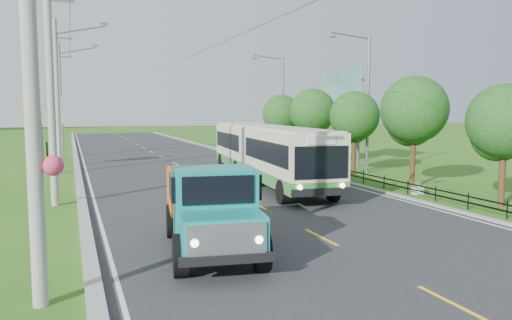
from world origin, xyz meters
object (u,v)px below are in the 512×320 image
tree_fourth (354,119)px  tree_second (503,125)px  planter_mid (337,170)px  billboard_right (342,95)px  streetlight_far (281,102)px  dump_truck (211,202)px  tree_back (281,116)px  pole_mid (58,96)px  tree_third (413,113)px  pole_far (61,100)px  streetlight_mid (366,99)px  planter_far (287,159)px  billboard_left (40,114)px  bus (266,149)px  planter_near (418,188)px  tree_fifth (312,114)px  pole_nearest (34,72)px  pole_near (52,88)px

tree_fourth → tree_second: bearing=-90.0°
planter_mid → billboard_right: (3.70, 6.00, 5.06)m
streetlight_far → dump_truck: 31.91m
tree_second → tree_back: size_ratio=0.96×
pole_mid → tree_third: pole_mid is taller
pole_far → streetlight_mid: pole_far is taller
tree_third → planter_far: 14.40m
pole_far → tree_fourth: (18.12, -18.86, -1.51)m
tree_fourth → planter_mid: tree_fourth is taller
tree_fourth → billboard_left: size_ratio=1.04×
billboard_right → bus: 12.55m
planter_far → tree_back: bearing=73.1°
billboard_left → dump_truck: size_ratio=0.81×
planter_near → billboard_left: 25.78m
pole_far → bus: size_ratio=0.60×
pole_mid → dump_truck: bearing=-78.1°
tree_fourth → bus: tree_fourth is taller
pole_far → tree_fifth: size_ratio=1.72×
planter_far → bus: bearing=-120.4°
bus → tree_second: bearing=-50.7°
tree_back → tree_fifth: bearing=-90.0°
streetlight_mid → tree_second: bearing=-93.8°
pole_nearest → billboard_left: bearing=92.7°
pole_near → dump_truck: size_ratio=1.56×
tree_second → planter_near: size_ratio=7.91×
tree_fifth → tree_back: bearing=90.0°
pole_near → billboard_left: (-1.24, 15.00, -1.23)m
pole_nearest → dump_truck: size_ratio=1.56×
tree_back → bus: (-6.90, -13.78, -1.74)m
tree_third → tree_second: bearing=-90.0°
pole_mid → pole_far: (0.00, 12.00, 0.00)m
tree_second → planter_mid: (-1.26, 11.86, -3.23)m
pole_near → planter_near: 17.79m
billboard_right → pole_mid: bearing=177.2°
planter_near → pole_far: bearing=122.0°
pole_nearest → planter_mid: size_ratio=14.93×
pole_near → pole_far: same height
pole_near → dump_truck: 10.90m
tree_back → streetlight_far: size_ratio=0.61×
tree_third → tree_back: bearing=90.0°
pole_near → bus: 12.13m
billboard_left → streetlight_far: bearing=11.2°
tree_back → streetlight_mid: streetlight_mid is taller
tree_fifth → billboard_left: size_ratio=1.12×
pole_mid → billboard_left: pole_mid is taller
tree_fifth → billboard_left: 19.74m
pole_nearest → streetlight_far: (18.88, 31.00, -0.03)m
billboard_right → bus: (-9.35, -7.64, -3.43)m
pole_far → planter_far: (16.86, -11.00, -4.81)m
tree_second → streetlight_far: size_ratio=0.58×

